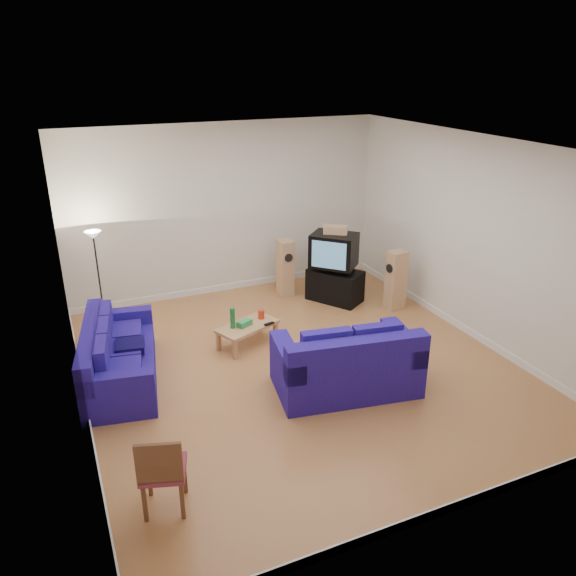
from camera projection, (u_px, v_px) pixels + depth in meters
name	position (u px, v px, depth m)	size (l,w,h in m)	color
room	(300.00, 268.00, 7.74)	(6.01, 6.51, 3.21)	brown
sofa_three_seat	(116.00, 361.00, 7.86)	(1.29, 2.28, 0.83)	#17096C
sofa_loveseat	(347.00, 367.00, 7.59)	(2.05, 1.36, 0.95)	#17096C
coffee_table	(247.00, 328.00, 8.82)	(1.08, 0.82, 0.35)	tan
bottle	(233.00, 318.00, 8.64)	(0.08, 0.08, 0.33)	#197233
tissue_box	(244.00, 323.00, 8.75)	(0.23, 0.13, 0.10)	green
red_canister	(261.00, 314.00, 8.99)	(0.11, 0.11, 0.15)	red
remote	(269.00, 324.00, 8.82)	(0.17, 0.05, 0.02)	black
tv_stand	(335.00, 285.00, 10.46)	(0.98, 0.54, 0.60)	black
av_receiver	(336.00, 267.00, 10.39)	(0.40, 0.33, 0.09)	black
television	(334.00, 250.00, 10.17)	(0.97, 0.97, 0.61)	black
centre_speaker	(335.00, 230.00, 10.05)	(0.43, 0.17, 0.15)	tan
speaker_left	(285.00, 268.00, 10.62)	(0.25, 0.34, 1.08)	tan
speaker_right	(396.00, 280.00, 10.03)	(0.36, 0.29, 1.09)	tan
floor_lamp	(95.00, 248.00, 9.18)	(0.28, 0.28, 1.63)	black
dining_chair	(162.00, 470.00, 5.47)	(0.56, 0.56, 0.93)	brown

